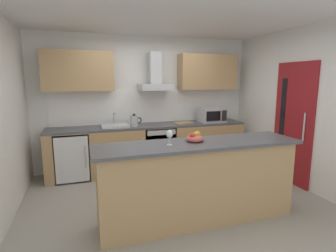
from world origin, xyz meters
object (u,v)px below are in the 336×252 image
refrigerator (72,156)px  chopping_board (183,123)px  kettle (134,121)px  sink (115,125)px  range_hood (155,78)px  wine_glass (170,135)px  oven (158,147)px  microwave (212,115)px  fruit_bowl (195,138)px

refrigerator → chopping_board: bearing=-0.6°
kettle → chopping_board: bearing=0.6°
sink → range_hood: 1.19m
range_hood → chopping_board: size_ratio=2.12×
range_hood → wine_glass: (-0.43, -2.17, -0.65)m
sink → kettle: size_ratio=1.73×
oven → microwave: 1.30m
oven → refrigerator: oven is taller
sink → range_hood: bearing=8.3°
refrigerator → sink: size_ratio=1.70×
microwave → sink: bearing=178.9°
fruit_bowl → oven: bearing=87.8°
oven → microwave: size_ratio=1.60×
sink → microwave: bearing=-1.1°
sink → wine_glass: (0.38, -2.05, 0.21)m
refrigerator → oven: bearing=0.1°
sink → kettle: bearing=-7.3°
microwave → fruit_bowl: size_ratio=2.27×
refrigerator → kettle: 1.26m
sink → wine_glass: bearing=-79.5°
oven → refrigerator: 1.58m
kettle → fruit_bowl: 1.97m
range_hood → chopping_board: 1.03m
fruit_bowl → range_hood: bearing=87.9°
wine_glass → chopping_board: (0.95, 2.02, -0.23)m
sink → fruit_bowl: size_ratio=2.27×
microwave → chopping_board: bearing=179.6°
wine_glass → chopping_board: bearing=64.7°
refrigerator → wine_glass: size_ratio=4.78×
microwave → fruit_bowl: 2.30m
chopping_board → oven: bearing=177.4°
oven → kettle: size_ratio=2.77×
microwave → wine_glass: bearing=-128.1°
kettle → refrigerator: bearing=178.4°
wine_glass → chopping_board: size_ratio=0.52×
kettle → wine_glass: 2.01m
microwave → refrigerator: bearing=179.5°
chopping_board → microwave: bearing=-0.4°
kettle → chopping_board: 0.99m
refrigerator → fruit_bowl: bearing=-52.6°
refrigerator → range_hood: (1.58, 0.13, 1.36)m
refrigerator → kettle: kettle is taller
oven → chopping_board: 0.69m
kettle → wine_glass: bearing=-89.1°
refrigerator → range_hood: size_ratio=1.18×
kettle → range_hood: bearing=19.6°
oven → range_hood: (0.00, 0.13, 1.33)m
kettle → fruit_bowl: bearing=-78.8°
range_hood → chopping_board: range_hood is taller
microwave → kettle: bearing=-179.8°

